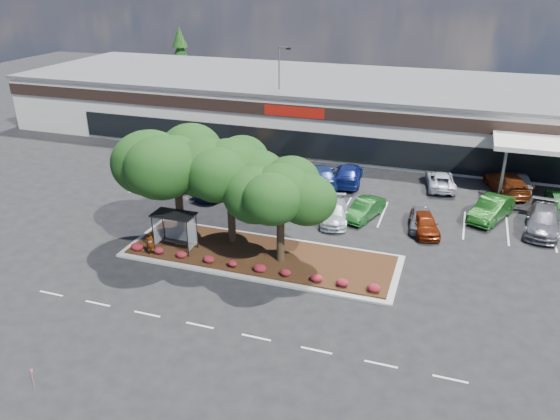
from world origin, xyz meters
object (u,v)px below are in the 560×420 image
(light_pole, at_px, (280,105))
(car_0, at_px, (173,169))
(survey_stake, at_px, (32,376))
(car_1, at_px, (192,178))

(light_pole, xyz_separation_m, car_0, (-6.45, -11.12, -3.91))
(survey_stake, bearing_deg, car_0, 105.96)
(light_pole, distance_m, car_0, 13.44)
(survey_stake, distance_m, car_0, 27.23)
(survey_stake, bearing_deg, car_1, 100.98)
(survey_stake, height_order, car_0, car_0)
(survey_stake, distance_m, car_1, 25.25)
(light_pole, bearing_deg, car_1, -106.80)
(car_0, bearing_deg, car_1, -33.86)
(light_pole, relative_size, car_0, 2.05)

